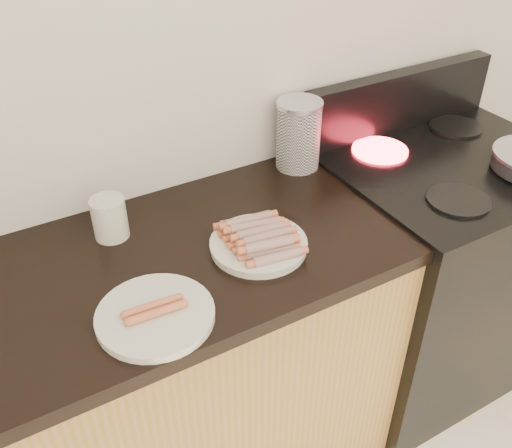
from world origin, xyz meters
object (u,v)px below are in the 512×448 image
main_plate (259,246)px  canister (298,135)px  side_plate (155,316)px  mug (110,218)px  stove (431,271)px

main_plate → canister: size_ratio=1.14×
side_plate → mug: (0.02, 0.34, 0.05)m
stove → canister: size_ratio=4.23×
side_plate → canister: canister is taller
stove → canister: 0.75m
stove → mug: (-1.07, 0.18, 0.50)m
stove → canister: bearing=151.0°
stove → canister: canister is taller
canister → mug: 0.63m
stove → side_plate: (-1.08, -0.17, 0.45)m
canister → mug: size_ratio=1.92×
stove → side_plate: size_ratio=3.48×
stove → main_plate: bearing=-175.4°
main_plate → mug: (-0.31, 0.24, 0.05)m
main_plate → mug: bearing=141.9°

